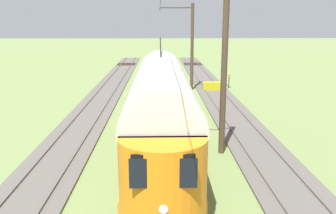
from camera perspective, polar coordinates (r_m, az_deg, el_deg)
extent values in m
plane|color=olive|center=(21.76, -1.13, -2.98)|extent=(220.00, 220.00, 0.00)
cube|color=#56514C|center=(22.27, 11.15, -2.72)|extent=(2.80, 80.00, 0.10)
cube|color=#59544C|center=(22.10, 9.35, -2.52)|extent=(0.07, 80.00, 0.08)
cube|color=#59544C|center=(22.41, 12.96, -2.46)|extent=(0.07, 80.00, 0.08)
cube|color=#2D2316|center=(53.43, 3.79, 6.93)|extent=(2.50, 0.24, 0.08)
cube|color=#2D2316|center=(52.79, 3.86, 6.85)|extent=(2.50, 0.24, 0.08)
cube|color=#2D2316|center=(52.14, 3.92, 6.77)|extent=(2.50, 0.24, 0.08)
cube|color=#2D2316|center=(51.50, 3.99, 6.69)|extent=(2.50, 0.24, 0.08)
cube|color=#2D2316|center=(50.86, 4.06, 6.60)|extent=(2.50, 0.24, 0.08)
cube|color=#56514C|center=(21.74, -1.13, -2.85)|extent=(2.80, 80.00, 0.10)
cube|color=#59544C|center=(21.73, -3.02, -2.64)|extent=(0.07, 80.00, 0.08)
cube|color=#59544C|center=(21.73, 0.77, -2.61)|extent=(0.07, 80.00, 0.08)
cube|color=#2D2316|center=(53.21, -1.32, 6.93)|extent=(2.50, 0.24, 0.08)
cube|color=#2D2316|center=(52.57, -1.32, 6.85)|extent=(2.50, 0.24, 0.08)
cube|color=#2D2316|center=(51.92, -1.32, 6.77)|extent=(2.50, 0.24, 0.08)
cube|color=#2D2316|center=(51.27, -1.32, 6.68)|extent=(2.50, 0.24, 0.08)
cube|color=#2D2316|center=(50.63, -1.32, 6.60)|extent=(2.50, 0.24, 0.08)
cube|color=#56514C|center=(22.23, -13.43, -2.86)|extent=(2.80, 80.00, 0.10)
cube|color=#59544C|center=(22.37, -15.24, -2.63)|extent=(0.07, 80.00, 0.08)
cube|color=#59544C|center=(22.07, -11.62, -2.64)|extent=(0.07, 80.00, 0.08)
cube|color=#2D2316|center=(53.41, -6.44, 6.88)|extent=(2.50, 0.24, 0.08)
cube|color=#2D2316|center=(52.77, -6.50, 6.79)|extent=(2.50, 0.24, 0.08)
cube|color=#2D2316|center=(52.13, -6.56, 6.71)|extent=(2.50, 0.24, 0.08)
cube|color=#2D2316|center=(51.48, -6.63, 6.63)|extent=(2.50, 0.24, 0.08)
cube|color=#2D2316|center=(50.84, -6.69, 6.54)|extent=(2.50, 0.24, 0.08)
cube|color=orange|center=(17.49, -1.06, -4.71)|extent=(2.65, 14.01, 0.55)
cube|color=orange|center=(17.27, -1.07, -2.34)|extent=(2.55, 14.01, 0.95)
cube|color=yellow|center=(17.02, -1.08, 0.90)|extent=(2.55, 14.01, 1.05)
cylinder|color=silver|center=(16.92, -1.09, 2.63)|extent=(2.65, 13.73, 2.65)
cylinder|color=orange|center=(10.64, -0.82, -11.28)|extent=(2.55, 2.55, 2.55)
cylinder|color=orange|center=(23.99, -1.18, 2.76)|extent=(2.55, 2.55, 2.55)
cube|color=black|center=(9.20, -0.76, -8.51)|extent=(1.63, 0.08, 0.36)
cube|color=black|center=(9.28, -0.75, -10.39)|extent=(1.73, 0.06, 0.80)
cube|color=black|center=(17.07, -5.43, 0.87)|extent=(0.04, 11.77, 0.80)
cube|color=black|center=(17.08, 3.27, 0.92)|extent=(0.04, 11.77, 0.80)
cylinder|color=silver|center=(9.63, -0.73, -15.78)|extent=(0.24, 0.06, 0.24)
cylinder|color=black|center=(21.20, -1.19, 9.52)|extent=(0.07, 4.89, 0.85)
cylinder|color=black|center=(13.38, -4.05, -11.31)|extent=(0.10, 0.76, 0.76)
cylinder|color=black|center=(13.39, 2.21, -11.27)|extent=(0.10, 0.76, 0.76)
cylinder|color=black|center=(21.84, -3.02, -1.41)|extent=(0.10, 0.76, 0.76)
cylinder|color=black|center=(21.84, 0.75, -1.39)|extent=(0.10, 0.76, 0.76)
cylinder|color=#423323|center=(32.67, 3.81, 9.34)|extent=(0.28, 0.28, 7.65)
cylinder|color=#2D2D2D|center=(32.51, 1.31, 15.39)|extent=(2.86, 0.10, 0.10)
sphere|color=#334733|center=(32.47, -1.31, 15.12)|extent=(0.16, 0.16, 0.16)
cylinder|color=#423323|center=(16.69, 8.81, 5.27)|extent=(0.28, 0.28, 7.65)
cylinder|color=black|center=(32.51, 1.31, 15.39)|extent=(2.86, 0.02, 0.02)
cylinder|color=black|center=(34.28, 9.57, 3.86)|extent=(0.08, 0.08, 1.10)
cylinder|color=red|center=(34.18, 9.62, 4.97)|extent=(0.30, 0.30, 0.03)
cylinder|color=#262626|center=(34.28, 9.26, 3.54)|extent=(0.33, 0.04, 0.54)
cube|color=#B2A519|center=(32.70, 7.09, 3.22)|extent=(1.80, 0.60, 0.80)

